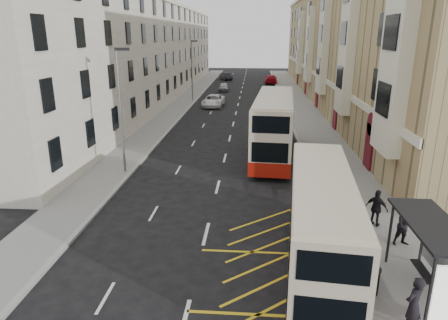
# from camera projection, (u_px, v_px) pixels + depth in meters

# --- Properties ---
(ground) EXTENTS (200.00, 200.00, 0.00)m
(ground) POSITION_uv_depth(u_px,v_px,m) (193.00, 285.00, 14.87)
(ground) COLOR black
(ground) RESTS_ON ground
(pavement_right) EXTENTS (4.00, 120.00, 0.15)m
(pavement_right) POSITION_uv_depth(u_px,v_px,m) (309.00, 120.00, 42.80)
(pavement_right) COLOR slate
(pavement_right) RESTS_ON ground
(pavement_left) EXTENTS (3.00, 120.00, 0.15)m
(pavement_left) POSITION_uv_depth(u_px,v_px,m) (166.00, 118.00, 43.91)
(pavement_left) COLOR slate
(pavement_left) RESTS_ON ground
(kerb_right) EXTENTS (0.25, 120.00, 0.15)m
(kerb_right) POSITION_uv_depth(u_px,v_px,m) (290.00, 120.00, 42.94)
(kerb_right) COLOR gray
(kerb_right) RESTS_ON ground
(kerb_left) EXTENTS (0.25, 120.00, 0.15)m
(kerb_left) POSITION_uv_depth(u_px,v_px,m) (180.00, 118.00, 43.80)
(kerb_left) COLOR gray
(kerb_left) RESTS_ON ground
(road_markings) EXTENTS (10.00, 110.00, 0.01)m
(road_markings) POSITION_uv_depth(u_px,v_px,m) (240.00, 99.00, 57.65)
(road_markings) COLOR silver
(road_markings) RESTS_ON ground
(terrace_right) EXTENTS (10.75, 79.00, 15.25)m
(terrace_right) POSITION_uv_depth(u_px,v_px,m) (349.00, 45.00, 54.68)
(terrace_right) COLOR tan
(terrace_right) RESTS_ON ground
(terrace_left) EXTENTS (9.18, 79.00, 13.25)m
(terrace_left) POSITION_uv_depth(u_px,v_px,m) (147.00, 52.00, 57.13)
(terrace_left) COLOR silver
(terrace_left) RESTS_ON ground
(bus_shelter) EXTENTS (1.65, 4.25, 2.70)m
(bus_shelter) POSITION_uv_depth(u_px,v_px,m) (439.00, 248.00, 13.25)
(bus_shelter) COLOR black
(bus_shelter) RESTS_ON pavement_right
(guard_railing) EXTENTS (0.06, 6.56, 1.01)m
(guard_railing) POSITION_uv_depth(u_px,v_px,m) (336.00, 206.00, 19.63)
(guard_railing) COLOR #AC0415
(guard_railing) RESTS_ON pavement_right
(street_lamp_near) EXTENTS (0.93, 0.18, 8.00)m
(street_lamp_near) POSITION_uv_depth(u_px,v_px,m) (121.00, 105.00, 25.34)
(street_lamp_near) COLOR slate
(street_lamp_near) RESTS_ON pavement_left
(street_lamp_far) EXTENTS (0.93, 0.18, 8.00)m
(street_lamp_far) POSITION_uv_depth(u_px,v_px,m) (192.00, 67.00, 53.86)
(street_lamp_far) COLOR slate
(street_lamp_far) RESTS_ON pavement_left
(double_decker_front) EXTENTS (3.22, 10.00, 3.92)m
(double_decker_front) POSITION_uv_depth(u_px,v_px,m) (320.00, 224.00, 15.24)
(double_decker_front) COLOR beige
(double_decker_front) RESTS_ON ground
(double_decker_rear) EXTENTS (3.60, 11.81, 4.64)m
(double_decker_rear) POSITION_uv_depth(u_px,v_px,m) (274.00, 126.00, 29.71)
(double_decker_rear) COLOR beige
(double_decker_rear) RESTS_ON ground
(litter_bin) EXTENTS (0.61, 0.61, 1.01)m
(litter_bin) POSITION_uv_depth(u_px,v_px,m) (371.00, 280.00, 14.01)
(litter_bin) COLOR black
(litter_bin) RESTS_ON pavement_right
(pedestrian_near) EXTENTS (0.82, 0.78, 1.89)m
(pedestrian_near) POSITION_uv_depth(u_px,v_px,m) (414.00, 305.00, 12.07)
(pedestrian_near) COLOR black
(pedestrian_near) RESTS_ON pavement_right
(pedestrian_mid) EXTENTS (0.98, 0.82, 1.81)m
(pedestrian_mid) POSITION_uv_depth(u_px,v_px,m) (405.00, 226.00, 17.12)
(pedestrian_mid) COLOR black
(pedestrian_mid) RESTS_ON pavement_right
(pedestrian_far) EXTENTS (1.11, 1.01, 1.82)m
(pedestrian_far) POSITION_uv_depth(u_px,v_px,m) (377.00, 208.00, 18.86)
(pedestrian_far) COLOR black
(pedestrian_far) RESTS_ON pavement_right
(white_van) EXTENTS (2.78, 5.46, 1.48)m
(white_van) POSITION_uv_depth(u_px,v_px,m) (214.00, 101.00, 51.27)
(white_van) COLOR white
(white_van) RESTS_ON ground
(car_silver) EXTENTS (1.63, 3.89, 1.32)m
(car_silver) POSITION_uv_depth(u_px,v_px,m) (224.00, 87.00, 65.23)
(car_silver) COLOR #97989E
(car_silver) RESTS_ON ground
(car_dark) EXTENTS (2.99, 4.56, 1.42)m
(car_dark) POSITION_uv_depth(u_px,v_px,m) (226.00, 76.00, 80.98)
(car_dark) COLOR black
(car_dark) RESTS_ON ground
(car_red) EXTENTS (2.42, 5.60, 1.60)m
(car_red) POSITION_uv_depth(u_px,v_px,m) (271.00, 79.00, 75.27)
(car_red) COLOR #AA0611
(car_red) RESTS_ON ground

